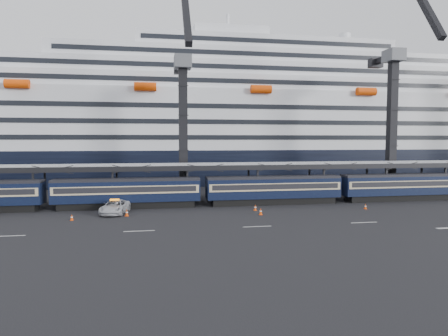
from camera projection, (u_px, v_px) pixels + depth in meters
The scene contains 12 objects.
ground at pixel (362, 215), 47.68m from camera, with size 260.00×260.00×0.00m, color black.
train at pixel (296, 188), 56.57m from camera, with size 133.05×3.00×4.05m.
canopy at pixel (316, 164), 61.08m from camera, with size 130.00×6.25×5.53m.
cruise_ship at pixel (257, 125), 91.84m from camera, with size 214.09×28.84×34.00m.
crane_dark_near at pixel (183, 121), 61.73m from camera, with size 4.50×17.75×35.08m.
crane_dark_mid at pixel (394, 114), 66.58m from camera, with size 4.50×18.24×39.64m.
pickup_truck at pixel (115, 207), 48.73m from camera, with size 2.71×5.88×1.63m, color #B9BBC0.
traffic_cone_a at pixel (72, 217), 44.56m from camera, with size 0.35×0.35×0.70m.
traffic_cone_b at pixel (127, 212), 47.11m from camera, with size 0.43×0.43×0.86m.
traffic_cone_c at pixel (261, 211), 47.90m from camera, with size 0.42×0.42×0.83m.
traffic_cone_d at pixel (255, 207), 50.85m from camera, with size 0.39×0.39×0.79m.
traffic_cone_e at pixel (365, 206), 51.97m from camera, with size 0.35×0.35×0.70m.
Camera 1 is at (-24.34, -43.67, 8.96)m, focal length 32.00 mm.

